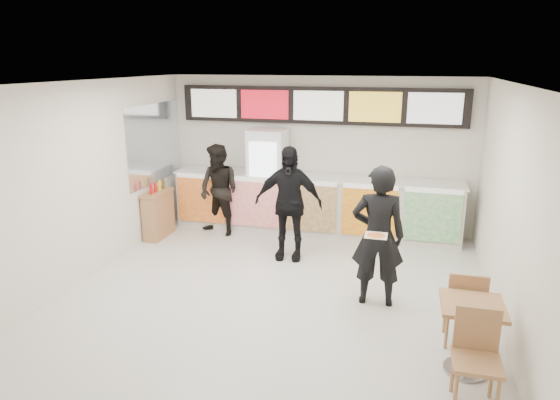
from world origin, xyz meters
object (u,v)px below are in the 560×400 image
(drinks_fridge, at_px, (268,180))
(cafe_table, at_px, (470,325))
(service_counter, at_px, (314,205))
(customer_left, at_px, (219,190))
(condiment_ledge, at_px, (158,214))
(customer_main, at_px, (378,236))
(customer_mid, at_px, (288,203))

(drinks_fridge, distance_m, cafe_table, 5.35)
(service_counter, relative_size, drinks_fridge, 2.78)
(customer_left, height_order, condiment_ledge, customer_left)
(drinks_fridge, relative_size, customer_left, 1.14)
(service_counter, xyz_separation_m, cafe_table, (2.50, -4.06, -0.01))
(customer_main, distance_m, condiment_ledge, 4.58)
(drinks_fridge, height_order, customer_left, drinks_fridge)
(customer_left, height_order, customer_mid, customer_mid)
(customer_left, distance_m, customer_mid, 1.79)
(cafe_table, bearing_deg, condiment_ledge, 149.23)
(customer_main, bearing_deg, drinks_fridge, -53.67)
(customer_mid, relative_size, condiment_ledge, 1.83)
(customer_main, height_order, customer_mid, customer_main)
(customer_mid, bearing_deg, cafe_table, -48.91)
(service_counter, distance_m, customer_left, 1.85)
(service_counter, relative_size, cafe_table, 3.37)
(cafe_table, bearing_deg, customer_left, 139.55)
(customer_main, distance_m, cafe_table, 1.81)
(cafe_table, relative_size, condiment_ledge, 1.55)
(customer_main, relative_size, condiment_ledge, 1.85)
(customer_mid, bearing_deg, service_counter, 79.19)
(condiment_ledge, bearing_deg, cafe_table, -29.96)
(service_counter, xyz_separation_m, drinks_fridge, (-0.93, 0.02, 0.43))
(service_counter, xyz_separation_m, customer_mid, (-0.17, -1.38, 0.40))
(drinks_fridge, bearing_deg, customer_left, -145.40)
(drinks_fridge, distance_m, condiment_ledge, 2.21)
(customer_main, relative_size, customer_left, 1.12)
(customer_mid, relative_size, cafe_table, 1.18)
(drinks_fridge, xyz_separation_m, customer_mid, (0.77, -1.40, -0.03))
(customer_main, xyz_separation_m, customer_mid, (-1.58, 1.30, -0.01))
(customer_main, relative_size, cafe_table, 1.19)
(customer_main, height_order, customer_left, customer_main)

